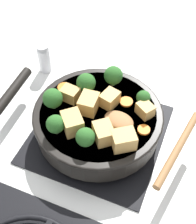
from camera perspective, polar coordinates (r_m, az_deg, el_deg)
name	(u,v)px	position (r m, az deg, el deg)	size (l,w,h in m)	color
ground_plane	(98,134)	(0.78, 0.00, -4.06)	(2.40, 2.40, 0.00)	silver
front_burner_grate	(98,131)	(0.77, 0.00, -3.52)	(0.31, 0.31, 0.03)	black
skillet_pan	(97,119)	(0.73, -0.16, -1.26)	(0.39, 0.30, 0.06)	black
wooden_spoon	(150,135)	(0.67, 9.47, -4.11)	(0.20, 0.21, 0.02)	olive
tofu_cube_center_large	(103,133)	(0.65, 1.01, -3.86)	(0.05, 0.04, 0.04)	tan
tofu_cube_near_handle	(124,140)	(0.64, 4.71, -5.12)	(0.05, 0.04, 0.04)	tan
tofu_cube_east_chunk	(72,123)	(0.67, -4.70, -1.97)	(0.05, 0.04, 0.04)	tan
tofu_cube_west_chunk	(145,110)	(0.70, 8.63, 0.44)	(0.04, 0.03, 0.03)	tan
tofu_cube_back_piece	(110,99)	(0.71, 2.16, 2.38)	(0.04, 0.03, 0.03)	tan
tofu_cube_front_piece	(89,102)	(0.70, -1.60, 1.77)	(0.05, 0.04, 0.04)	tan
tofu_cube_mid_small	(70,94)	(0.73, -5.09, 3.28)	(0.04, 0.03, 0.03)	tan
broccoli_floret_near_spoon	(115,76)	(0.75, 3.06, 6.61)	(0.05, 0.05, 0.05)	#709956
broccoli_floret_center_top	(143,98)	(0.71, 8.29, 2.60)	(0.03, 0.03, 0.04)	#709956
broccoli_floret_east_rim	(85,137)	(0.63, -2.33, -4.64)	(0.04, 0.04, 0.05)	#709956
broccoli_floret_west_rim	(86,83)	(0.73, -2.20, 5.34)	(0.05, 0.05, 0.05)	#709956
broccoli_floret_north_edge	(53,98)	(0.71, -8.28, 2.47)	(0.05, 0.05, 0.05)	#709956
broccoli_floret_south_cluster	(56,124)	(0.66, -7.77, -2.23)	(0.04, 0.04, 0.05)	#709956
carrot_slice_orange_thin	(144,130)	(0.68, 8.37, -3.24)	(0.03, 0.03, 0.01)	orange
carrot_slice_near_center	(126,102)	(0.73, 5.19, 1.87)	(0.03, 0.03, 0.01)	orange
carrot_slice_edge_slice	(64,88)	(0.76, -6.18, 4.45)	(0.03, 0.03, 0.01)	orange
salt_shaker	(44,58)	(0.92, -9.81, 9.64)	(0.04, 0.04, 0.09)	white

